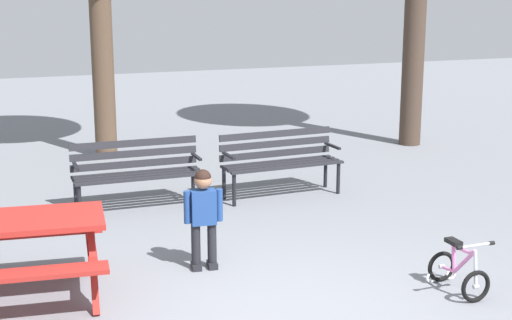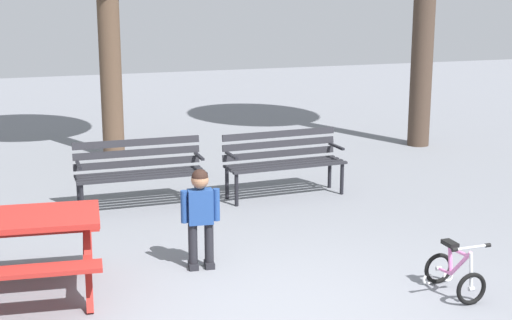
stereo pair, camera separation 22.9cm
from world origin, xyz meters
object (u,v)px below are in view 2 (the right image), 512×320
park_bench_far_left (140,168)px  park_bench_left (283,158)px  kids_bicycle (454,273)px  child_standing (200,211)px

park_bench_far_left → park_bench_left: 1.90m
kids_bicycle → park_bench_left: bearing=95.1°
kids_bicycle → child_standing: bearing=146.2°
park_bench_far_left → child_standing: bearing=-85.2°
park_bench_left → kids_bicycle: (0.32, -3.59, -0.31)m
park_bench_far_left → park_bench_left: size_ratio=0.99×
park_bench_far_left → park_bench_left: same height
child_standing → kids_bicycle: child_standing is taller
park_bench_left → child_standing: bearing=-127.3°
park_bench_far_left → child_standing: (0.19, -2.29, 0.08)m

